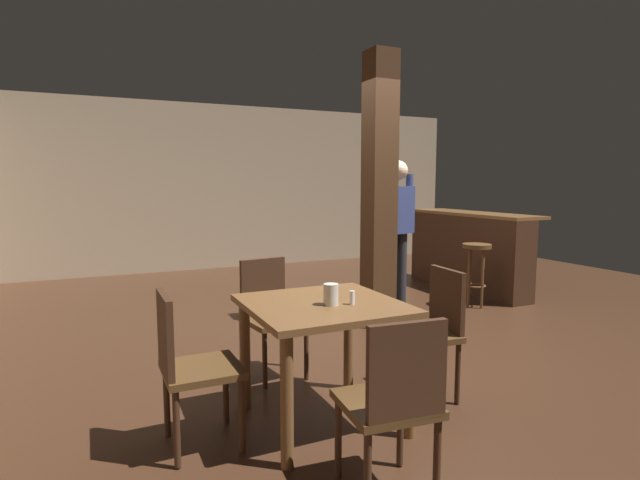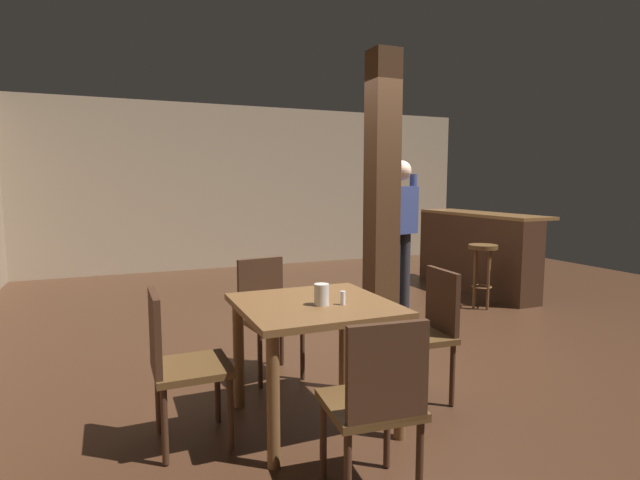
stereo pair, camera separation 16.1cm
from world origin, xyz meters
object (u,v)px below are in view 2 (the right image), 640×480
Objects in this scene: chair_east at (427,327)px; chair_west at (178,360)px; salt_shaker at (343,298)px; bar_stool_near at (482,261)px; chair_south at (376,400)px; standing_person at (400,228)px; chair_north at (267,310)px; dining_table at (314,324)px; napkin_cup at (322,295)px; bar_counter at (475,251)px.

chair_west is (-1.66, 0.00, 0.00)m from chair_east.
chair_west is at bearing 171.23° from salt_shaker.
chair_east is 1.17× the size of bar_stool_near.
chair_west is 1.00× the size of chair_south.
chair_east is 0.52× the size of standing_person.
chair_east is at bearing -44.04° from chair_north.
dining_table is 3.45m from bar_stool_near.
standing_person is at bearing 46.19° from dining_table.
chair_west is at bearing 179.98° from chair_east.
chair_west is 3.12m from standing_person.
chair_west reaches higher than napkin_cup.
bar_counter is at bearing 37.68° from dining_table.
napkin_cup is at bearing -172.86° from chair_east.
bar_counter is (2.62, 2.65, 0.04)m from chair_east.
chair_north is 1.23m from chair_east.
dining_table is 2.50m from standing_person.
chair_west is 1.17× the size of bar_stool_near.
salt_shaker reaches higher than bar_stool_near.
standing_person reaches higher than salt_shaker.
chair_west is 0.52× the size of standing_person.
bar_counter is 2.74× the size of bar_stool_near.
standing_person is (1.71, 1.78, 0.37)m from dining_table.
chair_south reaches higher than salt_shaker.
chair_north reaches higher than bar_stool_near.
standing_person is at bearing 34.89° from chair_west.
chair_south is (-0.04, -0.86, -0.12)m from dining_table.
chair_east is at bearing 44.86° from chair_south.
dining_table is at bearing -1.58° from chair_west.
salt_shaker is 0.05× the size of standing_person.
chair_north is at bearing -152.67° from standing_person.
bar_counter is (3.33, 2.80, -0.26)m from salt_shaker.
chair_east is 0.89m from napkin_cup.
chair_north is 0.52× the size of standing_person.
salt_shaker is 4.36m from bar_counter.
standing_person is at bearing 27.33° from chair_north.
dining_table is 0.22m from napkin_cup.
chair_north is at bearing 135.96° from chair_east.
bar_stool_near is (2.06, 1.84, 0.06)m from chair_east.
standing_person is 2.26× the size of bar_stool_near.
bar_counter reaches higher than chair_west.
chair_south is 0.81m from salt_shaker.
salt_shaker is at bearing -19.33° from napkin_cup.
chair_west is 0.43× the size of bar_counter.
chair_north is 1.15m from chair_west.
chair_east is 3.73m from bar_counter.
chair_east is 2.02m from standing_person.
chair_east is at bearing -0.02° from chair_west.
standing_person is 2.02m from bar_counter.
bar_counter is (1.76, 0.89, -0.45)m from standing_person.
bar_stool_near is (1.19, 0.08, -0.44)m from standing_person.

